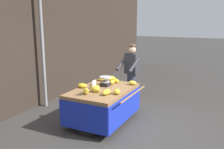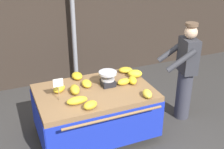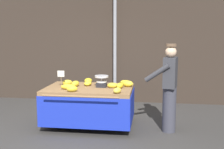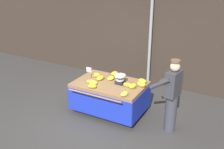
{
  "view_description": "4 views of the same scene",
  "coord_description": "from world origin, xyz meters",
  "px_view_note": "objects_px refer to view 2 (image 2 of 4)",
  "views": [
    {
      "loc": [
        -4.75,
        -1.98,
        2.4
      ],
      "look_at": [
        0.28,
        0.51,
        1.14
      ],
      "focal_mm": 39.48,
      "sensor_mm": 36.0,
      "label": 1
    },
    {
      "loc": [
        -1.16,
        -2.99,
        2.89
      ],
      "look_at": [
        0.41,
        0.74,
        0.99
      ],
      "focal_mm": 46.33,
      "sensor_mm": 36.0,
      "label": 2
    },
    {
      "loc": [
        1.33,
        -4.95,
        1.96
      ],
      "look_at": [
        0.56,
        0.6,
        1.1
      ],
      "focal_mm": 46.1,
      "sensor_mm": 36.0,
      "label": 3
    },
    {
      "loc": [
        2.97,
        -4.57,
        3.5
      ],
      "look_at": [
        0.2,
        0.54,
        1.11
      ],
      "focal_mm": 42.06,
      "sensor_mm": 36.0,
      "label": 4
    }
  ],
  "objects_px": {
    "banana_bunch_8": "(87,84)",
    "banana_bunch_10": "(135,74)",
    "banana_bunch_0": "(77,76)",
    "banana_bunch_6": "(126,70)",
    "street_pole": "(72,7)",
    "banana_bunch_1": "(59,89)",
    "vendor_person": "(185,72)",
    "banana_cart": "(95,103)",
    "price_sign": "(58,85)",
    "banana_bunch_9": "(124,82)",
    "banana_bunch_4": "(77,100)",
    "weighing_scale": "(108,79)",
    "banana_bunch_2": "(90,105)",
    "banana_bunch_7": "(147,94)",
    "banana_bunch_3": "(75,90)",
    "banana_bunch_5": "(132,80)"
  },
  "relations": [
    {
      "from": "banana_cart",
      "to": "banana_bunch_8",
      "type": "distance_m",
      "value": 0.32
    },
    {
      "from": "banana_bunch_2",
      "to": "banana_bunch_8",
      "type": "distance_m",
      "value": 0.66
    },
    {
      "from": "banana_bunch_0",
      "to": "banana_bunch_6",
      "type": "distance_m",
      "value": 0.84
    },
    {
      "from": "price_sign",
      "to": "banana_bunch_3",
      "type": "distance_m",
      "value": 0.34
    },
    {
      "from": "banana_bunch_0",
      "to": "banana_bunch_6",
      "type": "relative_size",
      "value": 1.0
    },
    {
      "from": "banana_bunch_3",
      "to": "banana_bunch_6",
      "type": "distance_m",
      "value": 1.06
    },
    {
      "from": "street_pole",
      "to": "banana_bunch_2",
      "type": "xyz_separation_m",
      "value": [
        -0.49,
        -2.45,
        -0.79
      ]
    },
    {
      "from": "banana_bunch_3",
      "to": "banana_bunch_2",
      "type": "bearing_deg",
      "value": -81.81
    },
    {
      "from": "street_pole",
      "to": "banana_bunch_8",
      "type": "xyz_separation_m",
      "value": [
        -0.33,
        -1.81,
        -0.8
      ]
    },
    {
      "from": "banana_bunch_4",
      "to": "banana_bunch_9",
      "type": "bearing_deg",
      "value": 18.23
    },
    {
      "from": "banana_bunch_2",
      "to": "banana_bunch_3",
      "type": "xyz_separation_m",
      "value": [
        -0.07,
        0.5,
        0.01
      ]
    },
    {
      "from": "banana_bunch_2",
      "to": "banana_bunch_7",
      "type": "xyz_separation_m",
      "value": [
        0.86,
        -0.02,
        -0.0
      ]
    },
    {
      "from": "street_pole",
      "to": "banana_bunch_1",
      "type": "xyz_separation_m",
      "value": [
        -0.77,
        -1.84,
        -0.79
      ]
    },
    {
      "from": "weighing_scale",
      "to": "banana_bunch_10",
      "type": "height_order",
      "value": "weighing_scale"
    },
    {
      "from": "banana_bunch_4",
      "to": "banana_bunch_10",
      "type": "relative_size",
      "value": 1.27
    },
    {
      "from": "weighing_scale",
      "to": "banana_bunch_0",
      "type": "distance_m",
      "value": 0.56
    },
    {
      "from": "banana_bunch_7",
      "to": "banana_bunch_5",
      "type": "bearing_deg",
      "value": 90.39
    },
    {
      "from": "banana_bunch_6",
      "to": "vendor_person",
      "type": "height_order",
      "value": "vendor_person"
    },
    {
      "from": "banana_bunch_1",
      "to": "banana_bunch_7",
      "type": "height_order",
      "value": "banana_bunch_1"
    },
    {
      "from": "banana_bunch_7",
      "to": "banana_bunch_9",
      "type": "height_order",
      "value": "same"
    },
    {
      "from": "banana_bunch_1",
      "to": "banana_bunch_9",
      "type": "relative_size",
      "value": 0.99
    },
    {
      "from": "banana_cart",
      "to": "banana_bunch_3",
      "type": "xyz_separation_m",
      "value": [
        -0.29,
        0.03,
        0.27
      ]
    },
    {
      "from": "banana_bunch_8",
      "to": "banana_bunch_10",
      "type": "distance_m",
      "value": 0.84
    },
    {
      "from": "banana_bunch_3",
      "to": "banana_bunch_9",
      "type": "distance_m",
      "value": 0.78
    },
    {
      "from": "banana_bunch_6",
      "to": "street_pole",
      "type": "bearing_deg",
      "value": 105.3
    },
    {
      "from": "banana_cart",
      "to": "banana_bunch_9",
      "type": "bearing_deg",
      "value": 0.13
    },
    {
      "from": "banana_bunch_0",
      "to": "banana_bunch_9",
      "type": "height_order",
      "value": "same"
    },
    {
      "from": "street_pole",
      "to": "vendor_person",
      "type": "xyz_separation_m",
      "value": [
        1.32,
        -2.06,
        -0.8
      ]
    },
    {
      "from": "price_sign",
      "to": "banana_bunch_6",
      "type": "bearing_deg",
      "value": 21.12
    },
    {
      "from": "price_sign",
      "to": "banana_bunch_8",
      "type": "bearing_deg",
      "value": 28.57
    },
    {
      "from": "street_pole",
      "to": "vendor_person",
      "type": "distance_m",
      "value": 2.57
    },
    {
      "from": "price_sign",
      "to": "banana_bunch_1",
      "type": "bearing_deg",
      "value": 76.88
    },
    {
      "from": "banana_cart",
      "to": "banana_bunch_3",
      "type": "bearing_deg",
      "value": 173.39
    },
    {
      "from": "banana_bunch_4",
      "to": "banana_bunch_7",
      "type": "relative_size",
      "value": 1.39
    },
    {
      "from": "weighing_scale",
      "to": "price_sign",
      "type": "height_order",
      "value": "price_sign"
    },
    {
      "from": "banana_bunch_8",
      "to": "banana_bunch_9",
      "type": "distance_m",
      "value": 0.57
    },
    {
      "from": "banana_bunch_1",
      "to": "banana_bunch_6",
      "type": "relative_size",
      "value": 0.9
    },
    {
      "from": "price_sign",
      "to": "banana_bunch_0",
      "type": "bearing_deg",
      "value": 53.41
    },
    {
      "from": "vendor_person",
      "to": "banana_bunch_8",
      "type": "bearing_deg",
      "value": 171.52
    },
    {
      "from": "banana_bunch_4",
      "to": "vendor_person",
      "type": "relative_size",
      "value": 0.17
    },
    {
      "from": "banana_bunch_6",
      "to": "vendor_person",
      "type": "xyz_separation_m",
      "value": [
        0.89,
        -0.47,
        -0.0
      ]
    },
    {
      "from": "banana_bunch_1",
      "to": "banana_bunch_10",
      "type": "distance_m",
      "value": 1.27
    },
    {
      "from": "banana_cart",
      "to": "price_sign",
      "type": "relative_size",
      "value": 5.2
    },
    {
      "from": "street_pole",
      "to": "vendor_person",
      "type": "relative_size",
      "value": 1.95
    },
    {
      "from": "street_pole",
      "to": "banana_bunch_7",
      "type": "xyz_separation_m",
      "value": [
        0.37,
        -2.47,
        -0.79
      ]
    },
    {
      "from": "banana_bunch_5",
      "to": "banana_bunch_7",
      "type": "relative_size",
      "value": 1.03
    },
    {
      "from": "banana_bunch_2",
      "to": "banana_bunch_9",
      "type": "height_order",
      "value": "banana_bunch_2"
    },
    {
      "from": "banana_bunch_5",
      "to": "banana_bunch_7",
      "type": "distance_m",
      "value": 0.47
    },
    {
      "from": "banana_bunch_5",
      "to": "banana_bunch_6",
      "type": "xyz_separation_m",
      "value": [
        0.07,
        0.41,
        -0.01
      ]
    },
    {
      "from": "price_sign",
      "to": "banana_bunch_8",
      "type": "relative_size",
      "value": 1.46
    }
  ]
}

